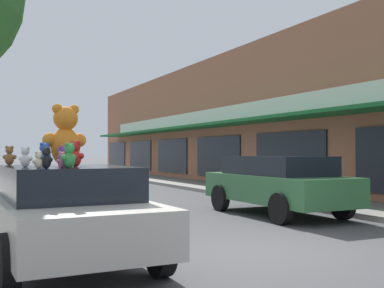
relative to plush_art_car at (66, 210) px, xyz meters
name	(u,v)px	position (x,y,z in m)	size (l,w,h in m)	color
ground_plane	(266,253)	(3.05, -0.69, -0.78)	(260.00, 260.00, 0.00)	#424244
storefront_row	(304,123)	(15.22, 13.54, 2.43)	(12.16, 39.86, 6.42)	#9E6047
plush_art_car	(66,210)	(0.00, 0.00, 0.00)	(2.14, 4.37, 1.42)	beige
teddy_bear_giant	(65,136)	(0.04, 0.27, 1.10)	(0.71, 0.46, 0.94)	orange
teddy_bear_brown	(9,156)	(-0.70, 1.03, 0.79)	(0.23, 0.18, 0.31)	olive
teddy_bear_pink	(62,160)	(-0.22, -0.86, 0.75)	(0.16, 0.14, 0.22)	pink
teddy_bear_red	(75,154)	(0.05, -0.41, 0.82)	(0.24, 0.26, 0.37)	red
teddy_bear_black	(46,158)	(-0.42, -0.93, 0.78)	(0.16, 0.20, 0.27)	black
teddy_bear_cream	(38,160)	(-0.52, -0.95, 0.75)	(0.16, 0.12, 0.22)	beige
teddy_bear_purple	(62,156)	(-0.05, 0.00, 0.79)	(0.20, 0.21, 0.30)	purple
teddy_bear_white	(25,157)	(-0.59, -0.20, 0.78)	(0.20, 0.19, 0.28)	white
teddy_bear_green	(69,156)	(-0.14, -0.94, 0.80)	(0.24, 0.20, 0.33)	green
teddy_bear_blue	(44,155)	(-0.30, 0.07, 0.81)	(0.25, 0.22, 0.35)	blue
parked_car_far_center	(277,182)	(5.97, 3.11, 0.07)	(2.01, 4.51, 1.52)	#336B3D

